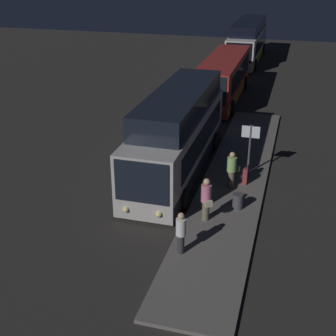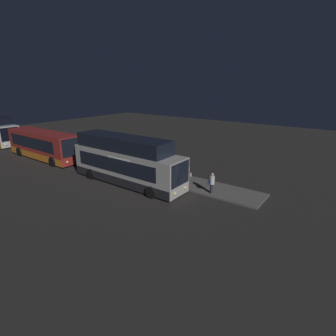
{
  "view_description": "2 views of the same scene",
  "coord_description": "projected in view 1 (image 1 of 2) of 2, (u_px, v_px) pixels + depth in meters",
  "views": [
    {
      "loc": [
        19.64,
        5.36,
        9.68
      ],
      "look_at": [
        3.36,
        0.73,
        1.86
      ],
      "focal_mm": 50.0,
      "sensor_mm": 36.0,
      "label": 1
    },
    {
      "loc": [
        14.51,
        -14.4,
        7.95
      ],
      "look_at": [
        3.36,
        0.73,
        1.86
      ],
      "focal_mm": 28.0,
      "sensor_mm": 36.0,
      "label": 2
    }
  ],
  "objects": [
    {
      "name": "trash_bin",
      "position": [
        238.0,
        201.0,
        19.08
      ],
      "size": [
        0.44,
        0.44,
        0.65
      ],
      "color": "#3F3F44",
      "rests_on": "platform"
    },
    {
      "name": "passenger_waiting",
      "position": [
        232.0,
        168.0,
        20.62
      ],
      "size": [
        0.68,
        0.64,
        1.68
      ],
      "rotation": [
        0.0,
        0.0,
        0.89
      ],
      "color": "#6B604C",
      "rests_on": "platform"
    },
    {
      "name": "suitcase",
      "position": [
        245.0,
        176.0,
        21.1
      ],
      "size": [
        0.33,
        0.2,
        0.98
      ],
      "color": "maroon",
      "rests_on": "platform"
    },
    {
      "name": "bus_second",
      "position": [
        223.0,
        78.0,
        33.48
      ],
      "size": [
        10.65,
        2.7,
        2.96
      ],
      "color": "maroon",
      "rests_on": "ground"
    },
    {
      "name": "passenger_boarding",
      "position": [
        206.0,
        198.0,
        17.98
      ],
      "size": [
        0.66,
        0.59,
        1.78
      ],
      "rotation": [
        0.0,
        0.0,
        -1.01
      ],
      "color": "#6B604C",
      "rests_on": "platform"
    },
    {
      "name": "ground",
      "position": [
        172.0,
        173.0,
        22.54
      ],
      "size": [
        80.0,
        80.0,
        0.0
      ],
      "primitive_type": "plane",
      "color": "#2B2826"
    },
    {
      "name": "bus_lead",
      "position": [
        178.0,
        137.0,
        22.2
      ],
      "size": [
        10.59,
        2.74,
        3.9
      ],
      "color": "#B2ADA8",
      "rests_on": "ground"
    },
    {
      "name": "platform",
      "position": [
        235.0,
        180.0,
        21.77
      ],
      "size": [
        20.0,
        2.85,
        0.13
      ],
      "color": "#605B56",
      "rests_on": "ground"
    },
    {
      "name": "passenger_with_bags",
      "position": [
        181.0,
        231.0,
        16.03
      ],
      "size": [
        0.57,
        0.41,
        1.6
      ],
      "rotation": [
        0.0,
        0.0,
        1.71
      ],
      "color": "#2D2D33",
      "rests_on": "platform"
    },
    {
      "name": "sign_post",
      "position": [
        250.0,
        142.0,
        21.59
      ],
      "size": [
        0.1,
        0.83,
        2.42
      ],
      "color": "#4C4C51",
      "rests_on": "platform"
    },
    {
      "name": "bus_third",
      "position": [
        247.0,
        43.0,
        45.5
      ],
      "size": [
        12.18,
        2.83,
        3.73
      ],
      "color": "silver",
      "rests_on": "ground"
    }
  ]
}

